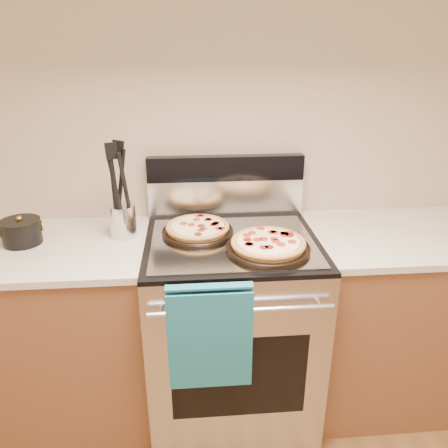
{
  "coord_description": "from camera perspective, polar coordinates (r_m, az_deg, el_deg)",
  "views": [
    {
      "loc": [
        -0.18,
        -0.09,
        1.72
      ],
      "look_at": [
        -0.04,
        1.55,
        1.04
      ],
      "focal_mm": 35.0,
      "sensor_mm": 36.0,
      "label": 1
    }
  ],
  "objects": [
    {
      "name": "oven_window",
      "position": [
        1.9,
        2.02,
        -19.39
      ],
      "size": [
        0.56,
        0.01,
        0.4
      ],
      "primitive_type": "cube",
      "color": "black",
      "rests_on": "range_body"
    },
    {
      "name": "pepperoni_pizza_back",
      "position": [
        1.97,
        -3.46,
        -0.64
      ],
      "size": [
        0.33,
        0.33,
        0.04
      ],
      "primitive_type": null,
      "rotation": [
        0.0,
        0.0,
        0.05
      ],
      "color": "#B66F37",
      "rests_on": "foil_sheet"
    },
    {
      "name": "wall_back",
      "position": [
        2.13,
        0.15,
        12.55
      ],
      "size": [
        4.0,
        0.0,
        4.0
      ],
      "primitive_type": "plane",
      "rotation": [
        1.57,
        0.0,
        0.0
      ],
      "color": "#C3AE8D",
      "rests_on": "ground"
    },
    {
      "name": "foil_sheet",
      "position": [
        1.89,
        1.13,
        -2.36
      ],
      "size": [
        0.7,
        0.55,
        0.01
      ],
      "primitive_type": "cube",
      "color": "gray",
      "rests_on": "cooktop"
    },
    {
      "name": "saucepan",
      "position": [
        2.09,
        -24.91,
        -1.04
      ],
      "size": [
        0.21,
        0.21,
        0.1
      ],
      "primitive_type": "cylinder",
      "rotation": [
        0.0,
        0.0,
        0.39
      ],
      "color": "black",
      "rests_on": "countertop_left"
    },
    {
      "name": "cabinet_right",
      "position": [
        2.43,
        22.45,
        -11.22
      ],
      "size": [
        1.0,
        0.62,
        0.88
      ],
      "primitive_type": "cube",
      "color": "brown",
      "rests_on": "ground"
    },
    {
      "name": "utensil_crock",
      "position": [
        2.01,
        -13.09,
        0.43
      ],
      "size": [
        0.13,
        0.13,
        0.15
      ],
      "primitive_type": "cylinder",
      "rotation": [
        0.0,
        0.0,
        0.11
      ],
      "color": "silver",
      "rests_on": "countertop_left"
    },
    {
      "name": "backsplash_upper",
      "position": [
        2.13,
        0.24,
        7.32
      ],
      "size": [
        0.76,
        0.06,
        0.12
      ],
      "primitive_type": "cube",
      "color": "black",
      "rests_on": "backsplash_lower"
    },
    {
      "name": "dish_towel",
      "position": [
        1.7,
        -1.84,
        -14.27
      ],
      "size": [
        0.32,
        0.05,
        0.42
      ],
      "primitive_type": null,
      "color": "teal",
      "rests_on": "oven_handle"
    },
    {
      "name": "pepperoni_pizza_front",
      "position": [
        1.81,
        5.79,
        -2.73
      ],
      "size": [
        0.46,
        0.46,
        0.05
      ],
      "primitive_type": null,
      "rotation": [
        0.0,
        0.0,
        -0.43
      ],
      "color": "#B66F37",
      "rests_on": "foil_sheet"
    },
    {
      "name": "countertop_right",
      "position": [
        2.22,
        24.18,
        -1.35
      ],
      "size": [
        1.02,
        0.64,
        0.03
      ],
      "primitive_type": "cube",
      "color": "beige",
      "rests_on": "cabinet_right"
    },
    {
      "name": "cabinet_left",
      "position": [
        2.29,
        -22.26,
        -13.35
      ],
      "size": [
        1.0,
        0.62,
        0.88
      ],
      "primitive_type": "cube",
      "color": "brown",
      "rests_on": "ground"
    },
    {
      "name": "backsplash_lower",
      "position": [
        2.17,
        0.23,
        3.5
      ],
      "size": [
        0.76,
        0.06,
        0.18
      ],
      "primitive_type": "cube",
      "color": "silver",
      "rests_on": "cooktop"
    },
    {
      "name": "range_body",
      "position": [
        2.16,
        0.95,
        -13.46
      ],
      "size": [
        0.76,
        0.68,
        0.9
      ],
      "primitive_type": "cube",
      "color": "#B7B7BC",
      "rests_on": "ground"
    },
    {
      "name": "countertop_left",
      "position": [
        2.07,
        -24.1,
        -3.02
      ],
      "size": [
        1.02,
        0.64,
        0.03
      ],
      "primitive_type": "cube",
      "color": "beige",
      "rests_on": "cabinet_left"
    },
    {
      "name": "oven_handle",
      "position": [
        1.65,
        2.35,
        -11.28
      ],
      "size": [
        0.7,
        0.03,
        0.03
      ],
      "primitive_type": "cylinder",
      "rotation": [
        0.0,
        1.57,
        0.0
      ],
      "color": "silver",
      "rests_on": "range_body"
    },
    {
      "name": "cooktop",
      "position": [
        1.93,
        1.04,
        -2.33
      ],
      "size": [
        0.76,
        0.68,
        0.02
      ],
      "primitive_type": "cube",
      "color": "black",
      "rests_on": "range_body"
    }
  ]
}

